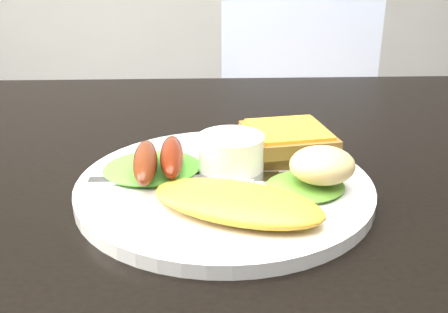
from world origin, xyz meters
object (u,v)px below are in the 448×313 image
object	(u,v)px
dining_chair	(307,151)
person	(411,108)
plate	(224,187)
dining_table	(283,197)

from	to	relation	value
dining_chair	person	size ratio (longest dim) A/B	0.33
person	plate	world-z (taller)	person
dining_table	dining_chair	size ratio (longest dim) A/B	2.72
dining_chair	plate	xyz separation A→B (m)	(-0.25, -0.84, 0.31)
dining_table	person	distance (m)	0.55
dining_table	dining_chair	xyz separation A→B (m)	(0.19, 0.81, -0.28)
dining_table	dining_chair	world-z (taller)	dining_table
plate	dining_table	bearing A→B (deg)	25.79
person	dining_table	bearing A→B (deg)	32.26
dining_table	dining_chair	distance (m)	0.88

